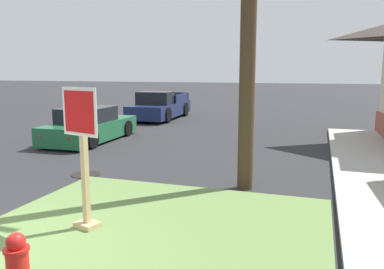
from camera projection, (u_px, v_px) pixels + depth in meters
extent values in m
cube|color=#668447|center=(141.00, 242.00, 5.73)|extent=(5.40, 5.48, 0.08)
cylinder|color=red|center=(16.00, 249.00, 3.80)|extent=(0.25, 0.25, 0.03)
sphere|color=red|center=(16.00, 242.00, 3.79)|extent=(0.19, 0.19, 0.19)
cube|color=red|center=(15.00, 235.00, 3.77)|extent=(0.04, 0.04, 0.04)
cube|color=tan|center=(84.00, 161.00, 5.99)|extent=(0.11, 0.11, 2.16)
cube|color=tan|center=(87.00, 225.00, 6.15)|extent=(0.42, 0.36, 0.08)
cube|color=white|center=(80.00, 112.00, 5.82)|extent=(0.72, 0.20, 0.74)
cube|color=red|center=(79.00, 112.00, 5.81)|extent=(0.61, 0.18, 0.63)
cylinder|color=black|center=(86.00, 174.00, 9.55)|extent=(0.70, 0.70, 0.02)
cube|color=#1E6038|center=(91.00, 130.00, 14.16)|extent=(1.86, 4.31, 0.64)
cube|color=black|center=(87.00, 115.00, 13.86)|extent=(1.54, 2.01, 0.56)
cylinder|color=black|center=(90.00, 127.00, 15.64)|extent=(0.24, 0.63, 0.62)
cylinder|color=black|center=(127.00, 128.00, 15.20)|extent=(0.24, 0.63, 0.62)
cylinder|color=black|center=(49.00, 137.00, 13.15)|extent=(0.24, 0.63, 0.62)
cylinder|color=black|center=(91.00, 139.00, 12.70)|extent=(0.24, 0.63, 0.62)
sphere|color=white|center=(106.00, 121.00, 16.26)|extent=(0.14, 0.14, 0.14)
sphere|color=red|center=(42.00, 137.00, 12.31)|extent=(0.12, 0.12, 0.12)
sphere|color=white|center=(128.00, 122.00, 15.97)|extent=(0.14, 0.14, 0.14)
sphere|color=red|center=(70.00, 138.00, 12.03)|extent=(0.12, 0.12, 0.12)
cube|color=#19234C|center=(160.00, 109.00, 20.71)|extent=(2.16, 5.13, 0.68)
cube|color=black|center=(155.00, 98.00, 19.93)|extent=(1.75, 1.39, 0.68)
cube|color=#19234C|center=(181.00, 98.00, 21.21)|extent=(0.20, 2.12, 0.44)
cube|color=#19234C|center=(150.00, 98.00, 21.70)|extent=(0.20, 2.12, 0.44)
cube|color=#19234C|center=(175.00, 96.00, 22.97)|extent=(1.73, 0.18, 0.44)
cylinder|color=black|center=(167.00, 115.00, 19.05)|extent=(0.30, 0.77, 0.76)
cylinder|color=black|center=(133.00, 114.00, 19.53)|extent=(0.30, 0.77, 0.76)
cylinder|color=black|center=(185.00, 109.00, 21.93)|extent=(0.30, 0.77, 0.76)
cylinder|color=black|center=(155.00, 109.00, 22.41)|extent=(0.30, 0.77, 0.76)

